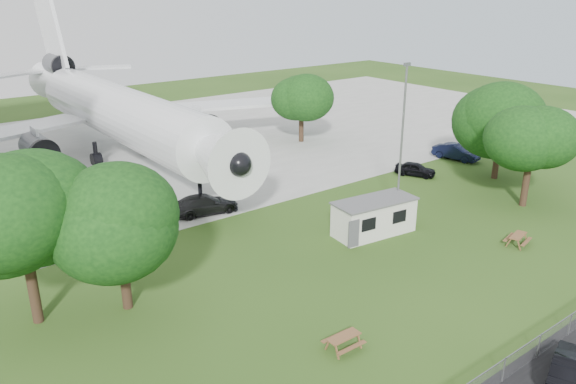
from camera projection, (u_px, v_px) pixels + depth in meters
ground at (381, 286)px, 34.01m from camera, size 160.00×160.00×0.00m
concrete_apron at (130, 150)px, 62.27m from camera, size 120.00×46.00×0.03m
airliner at (115, 109)px, 57.73m from camera, size 46.36×47.73×17.69m
site_cabin at (374, 217)px, 40.93m from camera, size 6.89×3.42×2.62m
picnic_west at (343, 349)px, 28.15m from camera, size 1.82×1.53×0.76m
picnic_east at (517, 245)px, 39.51m from camera, size 2.09×1.87×0.76m
fence at (526, 365)px, 26.95m from camera, size 58.00×0.04×1.30m
lamp_mast at (401, 147)px, 41.26m from camera, size 0.16×0.16×12.00m
tree_west_big at (20, 216)px, 28.36m from camera, size 8.45×8.45×10.42m
tree_west_small at (118, 216)px, 29.89m from camera, size 7.25×7.25×9.25m
tree_east_front at (532, 141)px, 44.74m from camera, size 6.17×6.17×8.62m
tree_east_back at (502, 120)px, 51.38m from camera, size 8.37×8.37×9.80m
tree_far_apron at (301, 101)px, 64.26m from camera, size 6.81×6.81×8.24m
car_centre_sedan at (570, 368)px, 25.63m from camera, size 4.50×2.81×1.40m
car_ne_hatch at (415, 169)px, 53.78m from camera, size 3.06×4.11×1.30m
car_ne_sedan at (456, 152)px, 58.82m from camera, size 2.55×5.06×1.59m
car_apron_van at (205, 204)px, 44.72m from camera, size 5.69×3.20×1.56m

